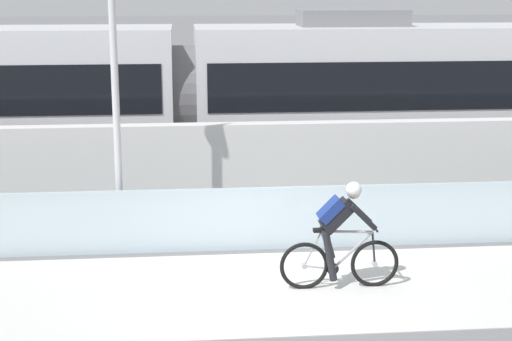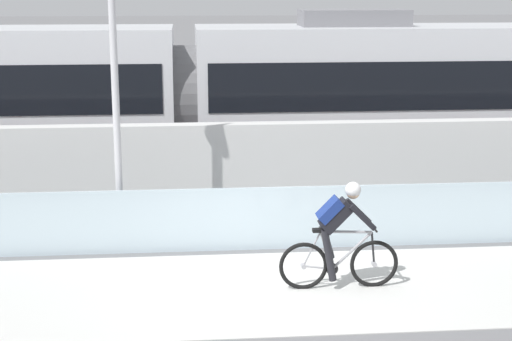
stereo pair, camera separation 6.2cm
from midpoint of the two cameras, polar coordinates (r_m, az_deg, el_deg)
ground_plane at (r=11.77m, az=1.91°, el=-8.56°), size 200.00×200.00×0.00m
bike_path_deck at (r=11.77m, az=1.91°, el=-8.53°), size 32.00×3.20×0.01m
glass_parapet at (r=13.32m, az=0.92°, el=-3.45°), size 32.00×0.05×1.08m
concrete_barrier_wall at (r=14.95m, az=0.18°, el=-0.06°), size 32.00×0.36×1.85m
tram_rail_near at (r=17.57m, az=-0.61°, el=-1.11°), size 32.00×0.08×0.01m
tram_rail_far at (r=18.96m, az=-0.97°, el=-0.03°), size 32.00×0.08×0.01m
tram at (r=17.85m, az=-5.30°, el=5.25°), size 22.56×2.54×3.81m
cyclist_on_bike at (r=11.62m, az=5.88°, el=-4.72°), size 1.77×0.58×1.61m
lamp_post_antenna at (r=13.07m, az=-10.32°, el=8.32°), size 0.28×0.28×5.20m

